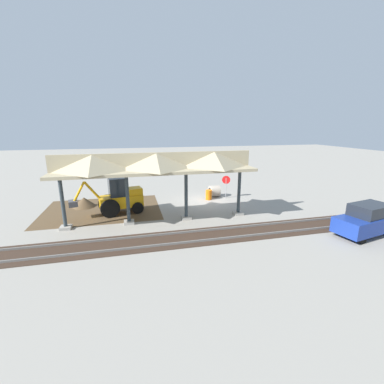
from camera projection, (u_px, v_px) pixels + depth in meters
ground_plane at (206, 201)px, 23.24m from camera, size 120.00×120.00×0.00m
dirt_work_zone at (103, 210)px, 20.93m from camera, size 9.12×7.00×0.01m
platform_canopy at (156, 163)px, 17.38m from camera, size 13.48×3.20×4.90m
rail_tracks at (238, 233)px, 16.37m from camera, size 60.00×2.58×0.15m
stop_sign at (226, 182)px, 23.89m from camera, size 0.69×0.36×2.14m
backhoe at (119, 198)px, 19.79m from camera, size 5.39×2.29×2.82m
dirt_mound at (85, 207)px, 21.70m from camera, size 3.77×3.77×1.62m
concrete_pipe at (214, 191)px, 24.62m from camera, size 1.00×1.14×1.08m
distant_parked_car at (367, 220)px, 15.89m from camera, size 4.46×2.54×1.98m
traffic_barrel at (209, 195)px, 23.69m from camera, size 0.56×0.56×0.90m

